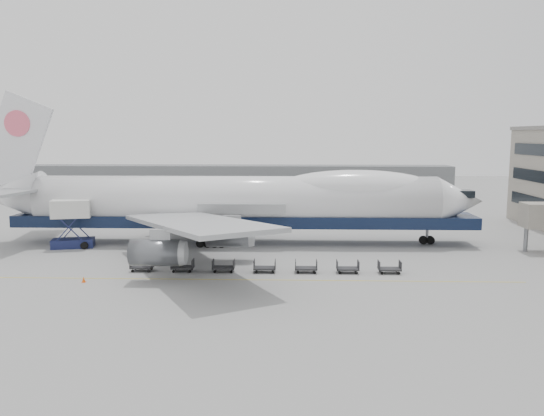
{
  "coord_description": "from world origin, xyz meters",
  "views": [
    {
      "loc": [
        6.96,
        -56.83,
        14.22
      ],
      "look_at": [
        4.87,
        6.0,
        5.53
      ],
      "focal_mm": 35.0,
      "sensor_mm": 36.0,
      "label": 1
    }
  ],
  "objects": [
    {
      "name": "ground",
      "position": [
        0.0,
        0.0,
        0.0
      ],
      "size": [
        260.0,
        260.0,
        0.0
      ],
      "primitive_type": "plane",
      "color": "gray",
      "rests_on": "ground"
    },
    {
      "name": "traffic_cone",
      "position": [
        -13.03,
        -7.41,
        0.27
      ],
      "size": [
        0.39,
        0.39,
        0.57
      ],
      "rotation": [
        0.0,
        0.0,
        -0.21
      ],
      "color": "#EF540C",
      "rests_on": "ground"
    },
    {
      "name": "airliner",
      "position": [
        0.64,
        12.0,
        5.62
      ],
      "size": [
        67.0,
        55.3,
        19.98
      ],
      "color": "white",
      "rests_on": "ground"
    },
    {
      "name": "apron_line",
      "position": [
        0.0,
        -6.0,
        0.01
      ],
      "size": [
        60.0,
        0.15,
        0.01
      ],
      "primitive_type": "cube",
      "color": "gold",
      "rests_on": "ground"
    },
    {
      "name": "catering_truck",
      "position": [
        -20.58,
        8.52,
        3.45
      ],
      "size": [
        5.51,
        4.31,
        6.12
      ],
      "rotation": [
        0.0,
        0.0,
        0.22
      ],
      "color": "#181F4A",
      "rests_on": "ground"
    },
    {
      "name": "dolly_1",
      "position": [
        -4.22,
        -3.0,
        0.53
      ],
      "size": [
        2.3,
        1.35,
        1.3
      ],
      "color": "#2D2D30",
      "rests_on": "ground"
    },
    {
      "name": "dolly_4",
      "position": [
        8.72,
        -3.0,
        0.53
      ],
      "size": [
        2.3,
        1.35,
        1.3
      ],
      "color": "#2D2D30",
      "rests_on": "ground"
    },
    {
      "name": "dolly_6",
      "position": [
        17.35,
        -3.0,
        0.53
      ],
      "size": [
        2.3,
        1.35,
        1.3
      ],
      "color": "#2D2D30",
      "rests_on": "ground"
    },
    {
      "name": "dolly_3",
      "position": [
        4.41,
        -3.0,
        0.53
      ],
      "size": [
        2.3,
        1.35,
        1.3
      ],
      "color": "#2D2D30",
      "rests_on": "ground"
    },
    {
      "name": "hangar",
      "position": [
        -10.0,
        70.0,
        3.5
      ],
      "size": [
        110.0,
        8.0,
        7.0
      ],
      "primitive_type": "cube",
      "color": "slate",
      "rests_on": "ground"
    },
    {
      "name": "dolly_2",
      "position": [
        0.1,
        -3.0,
        0.53
      ],
      "size": [
        2.3,
        1.35,
        1.3
      ],
      "color": "#2D2D30",
      "rests_on": "ground"
    },
    {
      "name": "dolly_5",
      "position": [
        13.04,
        -3.0,
        0.53
      ],
      "size": [
        2.3,
        1.35,
        1.3
      ],
      "color": "#2D2D30",
      "rests_on": "ground"
    },
    {
      "name": "dolly_0",
      "position": [
        -8.53,
        -3.0,
        0.53
      ],
      "size": [
        2.3,
        1.35,
        1.3
      ],
      "color": "#2D2D30",
      "rests_on": "ground"
    }
  ]
}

